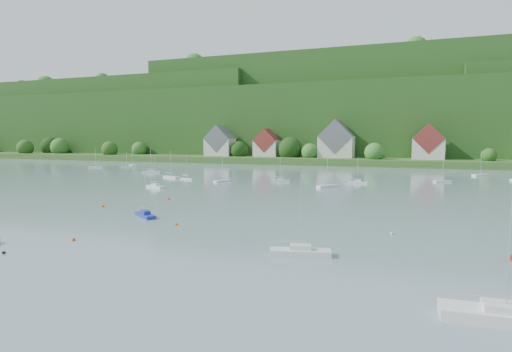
% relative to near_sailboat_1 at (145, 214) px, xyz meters
% --- Properties ---
extents(far_shore_strip, '(600.00, 60.00, 3.00)m').
position_rel_near_sailboat_1_xyz_m(far_shore_strip, '(1.39, 155.55, 1.09)').
color(far_shore_strip, '#2B521F').
rests_on(far_shore_strip, ground).
extents(forested_ridge, '(620.00, 181.22, 69.89)m').
position_rel_near_sailboat_1_xyz_m(forested_ridge, '(1.78, 224.12, 22.48)').
color(forested_ridge, '#1E4415').
rests_on(forested_ridge, ground).
extents(village_building_0, '(14.00, 10.40, 16.00)m').
position_rel_near_sailboat_1_xyz_m(village_building_0, '(-53.61, 142.55, 9.10)').
color(village_building_0, beige).
rests_on(village_building_0, far_shore_strip).
extents(village_building_1, '(12.00, 9.36, 14.00)m').
position_rel_near_sailboat_1_xyz_m(village_building_1, '(-28.61, 144.55, 8.34)').
color(village_building_1, beige).
rests_on(village_building_1, far_shore_strip).
extents(village_building_2, '(16.00, 11.44, 18.00)m').
position_rel_near_sailboat_1_xyz_m(village_building_2, '(6.39, 143.55, 9.86)').
color(village_building_2, beige).
rests_on(village_building_2, far_shore_strip).
extents(village_building_3, '(13.00, 10.40, 15.50)m').
position_rel_near_sailboat_1_xyz_m(village_building_3, '(46.39, 141.55, 9.02)').
color(village_building_3, beige).
rests_on(village_building_3, far_shore_strip).
extents(near_sailboat_1, '(5.15, 4.18, 7.08)m').
position_rel_near_sailboat_1_xyz_m(near_sailboat_1, '(0.00, 0.00, 0.00)').
color(near_sailboat_1, '#1E2B9B').
rests_on(near_sailboat_1, ground).
extents(near_sailboat_3, '(6.58, 3.29, 8.55)m').
position_rel_near_sailboat_1_xyz_m(near_sailboat_3, '(27.77, -12.37, 0.04)').
color(near_sailboat_3, silver).
rests_on(near_sailboat_3, ground).
extents(near_sailboat_4, '(8.26, 2.61, 11.04)m').
position_rel_near_sailboat_1_xyz_m(near_sailboat_4, '(44.42, -23.23, 0.12)').
color(near_sailboat_4, silver).
rests_on(near_sailboat_4, ground).
extents(mooring_buoy_0, '(0.42, 0.42, 0.42)m').
position_rel_near_sailboat_1_xyz_m(mooring_buoy_0, '(0.69, -15.51, -0.41)').
color(mooring_buoy_0, '#DF4F01').
rests_on(mooring_buoy_0, ground).
extents(mooring_buoy_2, '(0.38, 0.38, 0.38)m').
position_rel_near_sailboat_1_xyz_m(mooring_buoy_2, '(7.64, -3.54, -0.41)').
color(mooring_buoy_2, '#DF4F01').
rests_on(mooring_buoy_2, ground).
extents(mooring_buoy_3, '(0.48, 0.48, 0.48)m').
position_rel_near_sailboat_1_xyz_m(mooring_buoy_3, '(-6.50, 17.21, -0.41)').
color(mooring_buoy_3, '#DF4F01').
rests_on(mooring_buoy_3, ground).
extents(mooring_buoy_4, '(0.39, 0.39, 0.39)m').
position_rel_near_sailboat_1_xyz_m(mooring_buoy_4, '(36.39, 0.98, -0.41)').
color(mooring_buoy_4, silver).
rests_on(mooring_buoy_4, ground).
extents(mooring_buoy_5, '(0.49, 0.49, 0.49)m').
position_rel_near_sailboat_1_xyz_m(mooring_buoy_5, '(-12.62, 5.35, -0.41)').
color(mooring_buoy_5, '#DF4F01').
rests_on(mooring_buoy_5, ground).
extents(far_sailboat_cluster, '(197.74, 75.43, 8.71)m').
position_rel_near_sailboat_1_xyz_m(far_sailboat_cluster, '(10.75, 72.19, -0.04)').
color(far_sailboat_cluster, silver).
rests_on(far_sailboat_cluster, ground).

